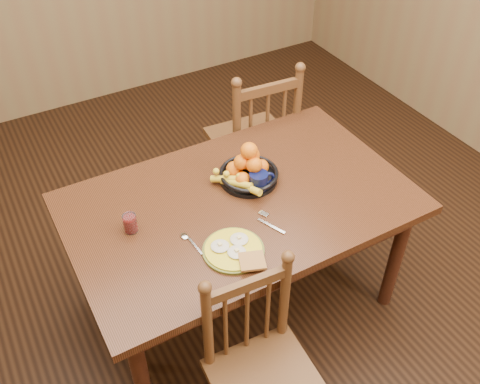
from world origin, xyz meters
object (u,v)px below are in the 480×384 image
dining_table (240,213)px  coffee_mug (259,182)px  breakfast_plate (234,250)px  fruit_bowl (248,171)px  chair_far (254,141)px  chair_near (262,371)px

dining_table → coffee_mug: 0.18m
breakfast_plate → fruit_bowl: 0.48m
dining_table → coffee_mug: (0.12, 0.02, 0.14)m
chair_far → breakfast_plate: size_ratio=3.40×
coffee_mug → dining_table: bearing=-170.4°
chair_far → fruit_bowl: (-0.38, -0.57, 0.31)m
chair_near → breakfast_plate: size_ratio=3.03×
dining_table → coffee_mug: coffee_mug is taller
dining_table → breakfast_plate: bearing=-123.5°
dining_table → chair_far: chair_far is taller
chair_near → breakfast_plate: chair_near is taller
dining_table → fruit_bowl: bearing=45.4°
breakfast_plate → fruit_bowl: (0.28, 0.38, 0.05)m
dining_table → breakfast_plate: size_ratio=5.29×
dining_table → fruit_bowl: 0.21m
breakfast_plate → coffee_mug: (0.30, 0.29, 0.04)m
breakfast_plate → fruit_bowl: fruit_bowl is taller
dining_table → chair_far: size_ratio=1.55×
dining_table → chair_far: (0.48, 0.68, -0.16)m
chair_near → fruit_bowl: bearing=67.9°
chair_far → fruit_bowl: 0.75m
chair_far → coffee_mug: 0.81m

